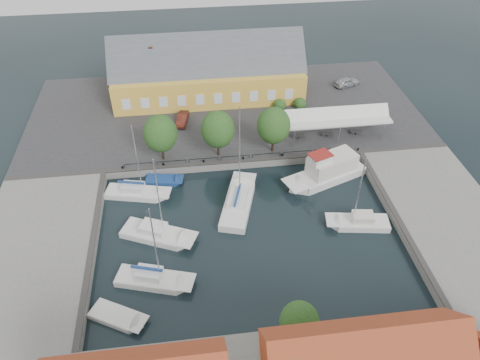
# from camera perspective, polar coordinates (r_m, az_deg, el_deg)

# --- Properties ---
(ground) EXTENTS (140.00, 140.00, 0.00)m
(ground) POSITION_cam_1_polar(r_m,az_deg,el_deg) (51.78, 0.85, -5.46)
(ground) COLOR black
(ground) RESTS_ON ground
(north_quay) EXTENTS (56.00, 26.00, 1.00)m
(north_quay) POSITION_cam_1_polar(r_m,az_deg,el_deg) (69.62, -1.81, 8.17)
(north_quay) COLOR #2D2D30
(north_quay) RESTS_ON ground
(west_quay) EXTENTS (12.00, 24.00, 1.00)m
(west_quay) POSITION_cam_1_polar(r_m,az_deg,el_deg) (52.41, -23.64, -8.31)
(west_quay) COLOR slate
(west_quay) RESTS_ON ground
(east_quay) EXTENTS (12.00, 24.00, 1.00)m
(east_quay) POSITION_cam_1_polar(r_m,az_deg,el_deg) (56.81, 23.77, -4.05)
(east_quay) COLOR slate
(east_quay) RESTS_ON ground
(quay_edge_fittings) EXTENTS (56.00, 24.72, 0.40)m
(quay_edge_fittings) POSITION_cam_1_polar(r_m,az_deg,el_deg) (54.53, 0.19, -1.18)
(quay_edge_fittings) COLOR #383533
(quay_edge_fittings) RESTS_ON north_quay
(warehouse) EXTENTS (28.56, 14.00, 9.55)m
(warehouse) POSITION_cam_1_polar(r_m,az_deg,el_deg) (72.28, -4.42, 12.86)
(warehouse) COLOR gold
(warehouse) RESTS_ON north_quay
(tent_canopy) EXTENTS (14.00, 4.00, 2.83)m
(tent_canopy) POSITION_cam_1_polar(r_m,az_deg,el_deg) (63.57, 11.71, 7.38)
(tent_canopy) COLOR white
(tent_canopy) RESTS_ON north_quay
(quay_trees) EXTENTS (18.20, 4.20, 6.30)m
(quay_trees) POSITION_cam_1_polar(r_m,az_deg,el_deg) (57.87, -2.74, 6.17)
(quay_trees) COLOR black
(quay_trees) RESTS_ON north_quay
(car_silver) EXTENTS (4.48, 2.93, 1.42)m
(car_silver) POSITION_cam_1_polar(r_m,az_deg,el_deg) (77.34, 12.92, 11.57)
(car_silver) COLOR #B5B8BD
(car_silver) RESTS_ON north_quay
(car_red) EXTENTS (2.08, 4.03, 1.26)m
(car_red) POSITION_cam_1_polar(r_m,az_deg,el_deg) (66.53, -7.03, 7.41)
(car_red) COLOR #581F14
(car_red) RESTS_ON north_quay
(center_sailboat) EXTENTS (5.51, 9.96, 13.18)m
(center_sailboat) POSITION_cam_1_polar(r_m,az_deg,el_deg) (53.75, -0.21, -2.88)
(center_sailboat) COLOR silver
(center_sailboat) RESTS_ON ground
(trawler) EXTENTS (11.07, 6.82, 5.00)m
(trawler) POSITION_cam_1_polar(r_m,az_deg,el_deg) (58.14, 10.60, 0.95)
(trawler) COLOR silver
(trawler) RESTS_ON ground
(east_boat_b) EXTENTS (7.20, 3.33, 9.72)m
(east_boat_b) POSITION_cam_1_polar(r_m,az_deg,el_deg) (53.16, 14.29, -5.15)
(east_boat_b) COLOR silver
(east_boat_b) RESTS_ON ground
(west_boat_a) EXTENTS (8.00, 3.94, 10.42)m
(west_boat_a) POSITION_cam_1_polar(r_m,az_deg,el_deg) (56.52, -12.48, -1.63)
(west_boat_a) COLOR silver
(west_boat_a) RESTS_ON ground
(west_boat_c) EXTENTS (8.50, 5.78, 11.15)m
(west_boat_c) POSITION_cam_1_polar(r_m,az_deg,el_deg) (51.07, -10.06, -6.62)
(west_boat_c) COLOR silver
(west_boat_c) RESTS_ON ground
(west_boat_d) EXTENTS (7.98, 4.45, 10.46)m
(west_boat_d) POSITION_cam_1_polar(r_m,az_deg,el_deg) (47.02, -10.53, -11.94)
(west_boat_d) COLOR silver
(west_boat_d) RESTS_ON ground
(launch_sw) EXTENTS (5.68, 4.39, 0.98)m
(launch_sw) POSITION_cam_1_polar(r_m,az_deg,el_deg) (45.36, -14.69, -15.93)
(launch_sw) COLOR silver
(launch_sw) RESTS_ON ground
(launch_nw) EXTENTS (4.89, 2.63, 0.88)m
(launch_nw) POSITION_cam_1_polar(r_m,az_deg,el_deg) (58.01, -9.29, -0.14)
(launch_nw) COLOR navy
(launch_nw) RESTS_ON ground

